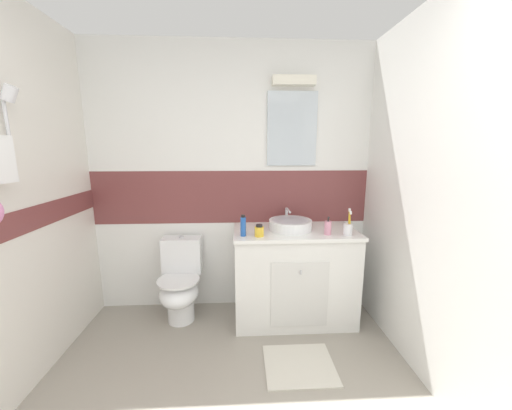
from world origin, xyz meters
TOP-DOWN VIEW (x-y plane):
  - ground_plane at (0.00, 1.20)m, footprint 3.20×3.48m
  - wall_back_tiled at (0.01, 2.45)m, footprint 3.20×0.20m
  - wall_right_plain at (1.35, 1.20)m, footprint 0.10×3.48m
  - vanity_cabinet at (0.56, 2.12)m, footprint 1.08×0.58m
  - sink_basin at (0.52, 2.12)m, footprint 0.38×0.42m
  - toilet at (-0.48, 2.15)m, footprint 0.37×0.50m
  - toothbrush_cup at (0.97, 1.94)m, footprint 0.07×0.07m
  - soap_dispenser at (0.81, 1.96)m, footprint 0.06×0.06m
  - hair_gel_jar at (0.23, 1.94)m, footprint 0.08×0.08m
  - deodorant_spray_can at (0.10, 1.95)m, footprint 0.05×0.05m
  - bath_mat at (0.50, 1.49)m, footprint 0.50×0.44m

SIDE VIEW (x-z plane):
  - ground_plane at x=0.00m, z-range -0.04..0.00m
  - bath_mat at x=0.50m, z-range 0.00..0.01m
  - toilet at x=-0.48m, z-range -0.03..0.73m
  - vanity_cabinet at x=0.56m, z-range 0.00..0.85m
  - hair_gel_jar at x=0.23m, z-range 0.85..0.95m
  - sink_basin at x=0.52m, z-range 0.82..0.98m
  - toothbrush_cup at x=0.97m, z-range 0.79..1.02m
  - soap_dispenser at x=0.81m, z-range 0.83..0.99m
  - deodorant_spray_can at x=0.10m, z-range 0.85..1.02m
  - wall_right_plain at x=1.35m, z-range 0.00..2.50m
  - wall_back_tiled at x=0.01m, z-range 0.01..2.51m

